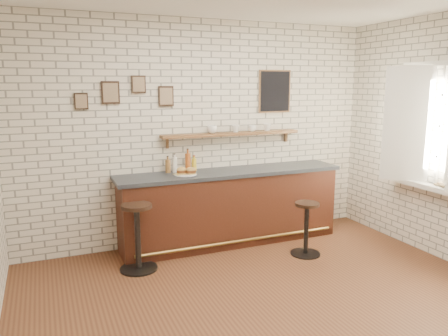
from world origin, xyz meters
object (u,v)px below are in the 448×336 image
at_px(bar_counter, 231,207).
at_px(shelf_cup_a, 212,129).
at_px(bitters_bottle_brown, 168,166).
at_px(shelf_cup_d, 267,127).
at_px(shelf_cup_c, 252,128).
at_px(ciabatta_sandwich, 186,171).
at_px(book_lower, 440,186).
at_px(sandwich_plate, 186,174).
at_px(book_upper, 439,184).
at_px(shelf_cup_b, 236,129).
at_px(bar_stool_left, 138,235).
at_px(bar_stool_right, 306,227).
at_px(bitters_bottle_amber, 188,162).
at_px(condiment_bottle_yellow, 194,164).
at_px(bitters_bottle_white, 175,164).

bearing_deg(bar_counter, shelf_cup_a, 133.11).
xyz_separation_m(bitters_bottle_brown, shelf_cup_d, (1.47, 0.01, 0.45)).
bearing_deg(shelf_cup_c, ciabatta_sandwich, 122.63).
height_order(shelf_cup_a, book_lower, shelf_cup_a).
bearing_deg(sandwich_plate, book_upper, -28.70).
height_order(bar_counter, bitters_bottle_brown, bitters_bottle_brown).
height_order(shelf_cup_b, shelf_cup_d, same).
relative_size(bitters_bottle_brown, bar_stool_left, 0.28).
relative_size(sandwich_plate, book_upper, 1.39).
bearing_deg(bar_stool_right, book_upper, -28.57).
bearing_deg(shelf_cup_b, ciabatta_sandwich, 127.97).
height_order(bitters_bottle_brown, bitters_bottle_amber, bitters_bottle_amber).
relative_size(bar_counter, bitters_bottle_brown, 13.97).
distance_m(sandwich_plate, bar_stool_right, 1.68).
relative_size(shelf_cup_a, book_upper, 0.68).
xyz_separation_m(bitters_bottle_amber, bar_stool_right, (1.25, -0.98, -0.77)).
distance_m(bar_counter, condiment_bottle_yellow, 0.77).
bearing_deg(bitters_bottle_brown, shelf_cup_d, 0.41).
height_order(bar_counter, shelf_cup_d, shelf_cup_d).
distance_m(bar_stool_right, shelf_cup_c, 1.56).
relative_size(sandwich_plate, bar_stool_left, 0.35).
bearing_deg(ciabatta_sandwich, shelf_cup_b, 16.65).
bearing_deg(shelf_cup_c, bitters_bottle_white, 110.41).
bearing_deg(bitters_bottle_white, sandwich_plate, -71.76).
bearing_deg(shelf_cup_d, bitters_bottle_amber, 164.24).
relative_size(shelf_cup_b, shelf_cup_d, 1.01).
bearing_deg(bitters_bottle_brown, shelf_cup_c, 0.49).
bearing_deg(shelf_cup_d, book_lower, -67.04).
bearing_deg(sandwich_plate, bitters_bottle_amber, 64.49).
height_order(ciabatta_sandwich, shelf_cup_c, shelf_cup_c).
bearing_deg(book_lower, bar_stool_right, 159.87).
distance_m(sandwich_plate, ciabatta_sandwich, 0.05).
relative_size(sandwich_plate, shelf_cup_a, 2.06).
distance_m(shelf_cup_a, shelf_cup_b, 0.35).
bearing_deg(condiment_bottle_yellow, shelf_cup_b, 0.99).
xyz_separation_m(bar_counter, bitters_bottle_amber, (-0.54, 0.19, 0.63)).
xyz_separation_m(bitters_bottle_amber, shelf_cup_a, (0.35, 0.01, 0.42)).
distance_m(bitters_bottle_brown, shelf_cup_a, 0.78).
xyz_separation_m(bitters_bottle_white, book_lower, (2.81, -1.75, -0.17)).
height_order(bar_stool_right, book_lower, book_lower).
xyz_separation_m(shelf_cup_a, shelf_cup_c, (0.60, 0.00, -0.01)).
bearing_deg(condiment_bottle_yellow, sandwich_plate, -130.60).
xyz_separation_m(sandwich_plate, ciabatta_sandwich, (0.01, 0.00, 0.05)).
xyz_separation_m(bar_counter, book_upper, (2.08, -1.53, 0.45)).
bearing_deg(shelf_cup_c, book_upper, -116.25).
bearing_deg(shelf_cup_b, shelf_cup_c, -68.68).
distance_m(bar_stool_right, shelf_cup_d, 1.54).
xyz_separation_m(bar_counter, condiment_bottle_yellow, (-0.46, 0.19, 0.59)).
relative_size(bar_stool_right, shelf_cup_b, 6.26).
xyz_separation_m(bitters_bottle_white, bar_stool_right, (1.43, -0.98, -0.74)).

